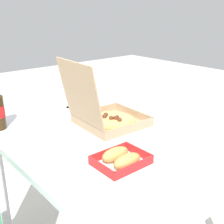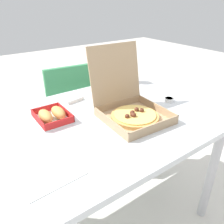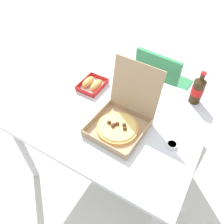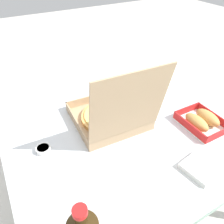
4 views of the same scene
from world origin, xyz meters
TOP-DOWN VIEW (x-y plane):
  - dining_table at (0.00, 0.00)m, footprint 1.14×0.86m
  - pizza_box_open at (0.12, -0.07)m, footprint 0.32×0.37m
  - bread_side_box at (-0.22, 0.14)m, footprint 0.15×0.19m
  - paper_menu at (-0.38, -0.23)m, footprint 0.22×0.16m
  - napkin_pile at (-0.03, 0.30)m, footprint 0.13×0.13m
  - dipping_sauce_cup at (0.42, -0.05)m, footprint 0.06×0.06m

SIDE VIEW (x-z plane):
  - dining_table at x=0.00m, z-range 0.27..0.98m
  - paper_menu at x=-0.38m, z-range 0.70..0.71m
  - napkin_pile at x=-0.03m, z-range 0.70..0.72m
  - dipping_sauce_cup at x=0.42m, z-range 0.71..0.73m
  - bread_side_box at x=-0.22m, z-range 0.70..0.76m
  - pizza_box_open at x=0.12m, z-range 0.59..0.92m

